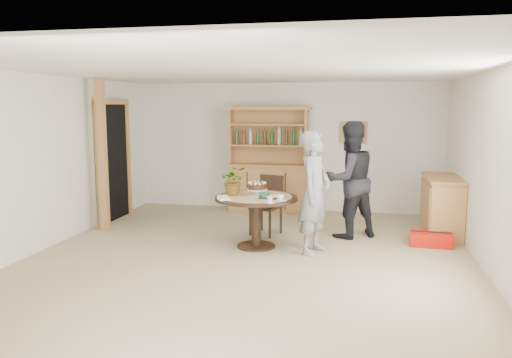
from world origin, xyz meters
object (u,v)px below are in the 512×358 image
object	(u,v)px
dining_chair	(268,201)
adult_person	(349,180)
hutch	(269,176)
sideboard	(442,206)
dining_table	(256,207)
red_suitcase	(431,239)
teen_boy	(315,193)

from	to	relation	value
dining_chair	adult_person	world-z (taller)	adult_person
hutch	sideboard	size ratio (longest dim) A/B	1.62
dining_chair	adult_person	bearing A→B (deg)	21.46
dining_table	dining_chair	world-z (taller)	dining_chair
adult_person	red_suitcase	distance (m)	1.48
hutch	teen_boy	distance (m)	2.87
hutch	dining_table	bearing A→B (deg)	-83.74
sideboard	dining_table	xyz separation A→B (m)	(-2.76, -1.30, 0.13)
dining_chair	teen_boy	bearing A→B (deg)	-28.80
adult_person	dining_chair	bearing A→B (deg)	-31.75
hutch	adult_person	size ratio (longest dim) A/B	1.12
dining_table	dining_chair	bearing A→B (deg)	88.15
hutch	dining_chair	distance (m)	1.75
dining_table	red_suitcase	distance (m)	2.65
teen_boy	adult_person	bearing A→B (deg)	-8.35
sideboard	teen_boy	distance (m)	2.40
teen_boy	dining_table	bearing A→B (deg)	100.08
teen_boy	adult_person	xyz separation A→B (m)	(0.45, 0.97, 0.05)
hutch	sideboard	world-z (taller)	hutch
sideboard	dining_table	world-z (taller)	sideboard
hutch	adult_person	bearing A→B (deg)	-46.51
dining_chair	red_suitcase	xyz separation A→B (m)	(2.50, -0.21, -0.43)
hutch	red_suitcase	world-z (taller)	hutch
dining_chair	adult_person	distance (m)	1.33
sideboard	red_suitcase	size ratio (longest dim) A/B	2.03
sideboard	adult_person	xyz separation A→B (m)	(-1.46, -0.43, 0.44)
dining_chair	dining_table	bearing A→B (deg)	-72.33
hutch	teen_boy	xyz separation A→B (m)	(1.13, -2.64, 0.17)
hutch	dining_table	size ratio (longest dim) A/B	1.70
dining_table	adult_person	xyz separation A→B (m)	(1.30, 0.87, 0.31)
hutch	red_suitcase	size ratio (longest dim) A/B	3.29
dining_table	dining_chair	xyz separation A→B (m)	(0.03, 0.82, -0.07)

